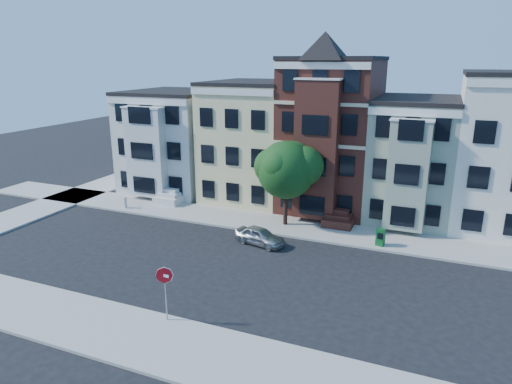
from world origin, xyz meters
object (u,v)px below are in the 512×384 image
at_px(street_tree, 286,174).
at_px(fire_hydrant, 125,204).
at_px(newspaper_box, 380,237).
at_px(stop_sign, 166,290).
at_px(parked_car, 260,236).

relative_size(street_tree, fire_hydrant, 10.22).
bearing_deg(fire_hydrant, street_tree, 5.94).
distance_m(street_tree, newspaper_box, 8.03).
bearing_deg(street_tree, stop_sign, -93.82).
bearing_deg(stop_sign, fire_hydrant, 131.63).
height_order(parked_car, newspaper_box, newspaper_box).
height_order(parked_car, stop_sign, stop_sign).
bearing_deg(fire_hydrant, parked_car, -11.19).
bearing_deg(fire_hydrant, stop_sign, -46.23).
xyz_separation_m(street_tree, newspaper_box, (7.17, -1.44, -3.32)).
xyz_separation_m(fire_hydrant, stop_sign, (12.58, -13.13, 1.17)).
height_order(newspaper_box, fire_hydrant, newspaper_box).
relative_size(newspaper_box, fire_hydrant, 1.50).
bearing_deg(parked_car, stop_sign, -169.94).
xyz_separation_m(street_tree, parked_car, (-0.46, -4.00, -3.45)).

